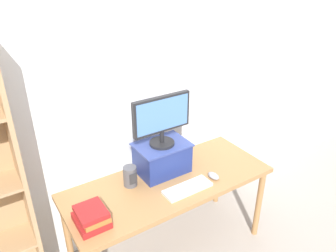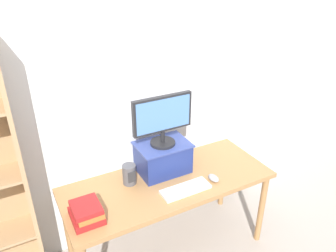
# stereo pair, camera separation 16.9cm
# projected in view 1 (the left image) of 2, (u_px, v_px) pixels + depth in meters

# --- Properties ---
(ground_plane) EXTENTS (12.00, 12.00, 0.00)m
(ground_plane) POSITION_uv_depth(u_px,v_px,m) (169.00, 249.00, 2.78)
(ground_plane) COLOR #9E9389
(back_wall) EXTENTS (7.00, 0.08, 2.60)m
(back_wall) POSITION_uv_depth(u_px,v_px,m) (137.00, 89.00, 2.53)
(back_wall) COLOR silver
(back_wall) RESTS_ON ground_plane
(desk) EXTENTS (1.58, 0.63, 0.71)m
(desk) POSITION_uv_depth(u_px,v_px,m) (169.00, 189.00, 2.49)
(desk) COLOR #9E7042
(desk) RESTS_ON ground_plane
(riser_box) EXTENTS (0.40, 0.29, 0.24)m
(riser_box) POSITION_uv_depth(u_px,v_px,m) (162.00, 157.00, 2.52)
(riser_box) COLOR navy
(riser_box) RESTS_ON desk
(computer_monitor) EXTENTS (0.46, 0.19, 0.39)m
(computer_monitor) POSITION_uv_depth(u_px,v_px,m) (162.00, 118.00, 2.37)
(computer_monitor) COLOR black
(computer_monitor) RESTS_ON riser_box
(keyboard) EXTENTS (0.37, 0.13, 0.02)m
(keyboard) POSITION_uv_depth(u_px,v_px,m) (188.00, 188.00, 2.36)
(keyboard) COLOR silver
(keyboard) RESTS_ON desk
(computer_mouse) EXTENTS (0.06, 0.10, 0.04)m
(computer_mouse) POSITION_uv_depth(u_px,v_px,m) (213.00, 176.00, 2.49)
(computer_mouse) COLOR #99999E
(computer_mouse) RESTS_ON desk
(book_stack) EXTENTS (0.19, 0.23, 0.11)m
(book_stack) POSITION_uv_depth(u_px,v_px,m) (92.00, 216.00, 2.04)
(book_stack) COLOR maroon
(book_stack) RESTS_ON desk
(desk_speaker) EXTENTS (0.10, 0.10, 0.15)m
(desk_speaker) POSITION_uv_depth(u_px,v_px,m) (130.00, 176.00, 2.38)
(desk_speaker) COLOR #4C4C51
(desk_speaker) RESTS_ON desk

